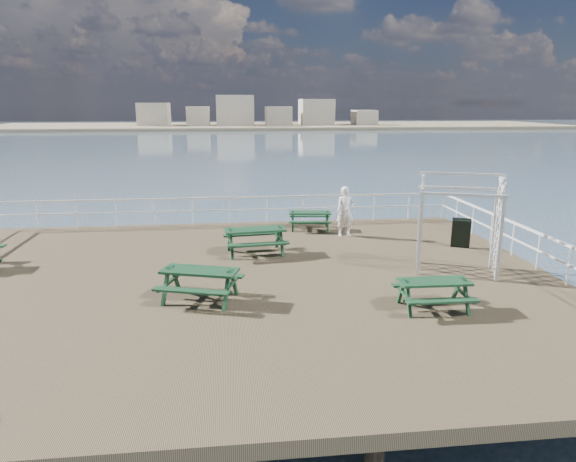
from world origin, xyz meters
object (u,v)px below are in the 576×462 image
(trellis_arbor, at_px, (458,228))
(person, at_px, (346,211))
(picnic_table_d, at_px, (200,278))
(picnic_table_e, at_px, (434,288))
(picnic_table_b, at_px, (255,236))
(picnic_table_c, at_px, (310,217))

(trellis_arbor, relative_size, person, 1.57)
(picnic_table_d, height_order, trellis_arbor, trellis_arbor)
(picnic_table_e, bearing_deg, picnic_table_d, 168.80)
(trellis_arbor, xyz_separation_m, person, (-2.26, 4.33, -0.35))
(picnic_table_b, bearing_deg, person, 23.36)
(picnic_table_b, bearing_deg, picnic_table_c, 47.21)
(picnic_table_e, bearing_deg, person, 95.41)
(picnic_table_c, xyz_separation_m, person, (1.12, -1.12, 0.41))
(trellis_arbor, bearing_deg, picnic_table_b, 176.68)
(picnic_table_d, bearing_deg, picnic_table_b, 85.80)
(picnic_table_b, relative_size, person, 1.14)
(picnic_table_b, xyz_separation_m, picnic_table_d, (-1.54, -3.87, -0.02))
(picnic_table_c, distance_m, picnic_table_d, 7.88)
(picnic_table_b, distance_m, trellis_arbor, 6.16)
(trellis_arbor, bearing_deg, person, 137.42)
(picnic_table_d, relative_size, picnic_table_e, 1.32)
(person, bearing_deg, picnic_table_d, -133.27)
(picnic_table_c, xyz_separation_m, trellis_arbor, (3.37, -5.45, 0.77))
(picnic_table_c, height_order, person, person)
(picnic_table_b, distance_m, person, 3.89)
(picnic_table_b, relative_size, picnic_table_e, 1.24)
(picnic_table_d, bearing_deg, picnic_table_e, 5.30)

